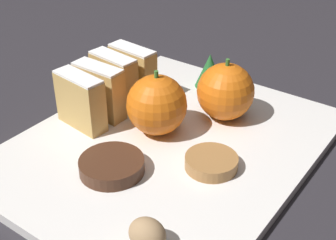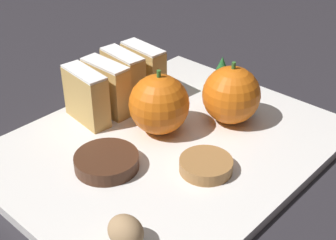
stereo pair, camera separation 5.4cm
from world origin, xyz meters
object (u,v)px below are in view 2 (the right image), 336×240
orange_near (231,95)px  walnut (126,231)px  orange_far (159,104)px  chocolate_cookie (107,161)px

orange_near → walnut: 0.24m
orange_far → chocolate_cookie: size_ratio=1.15×
walnut → orange_near: bearing=103.8°
chocolate_cookie → walnut: bearing=-32.6°
orange_far → walnut: bearing=-55.6°
orange_near → chocolate_cookie: bearing=-103.2°
orange_near → chocolate_cookie: (-0.04, -0.17, -0.03)m
orange_far → chocolate_cookie: 0.10m
orange_far → walnut: orange_far is taller
orange_near → orange_far: bearing=-122.5°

